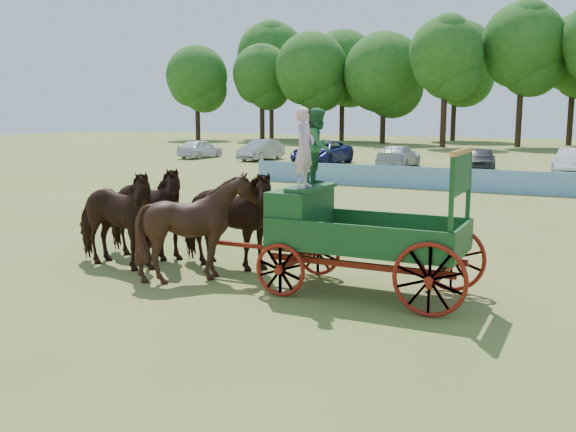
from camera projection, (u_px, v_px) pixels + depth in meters
The scene contains 9 objects.
ground at pixel (450, 304), 12.41m from camera, with size 160.00×160.00×0.00m, color olive.
horse_lead_left at pixel (113, 219), 15.05m from camera, with size 1.28×2.81×2.37m, color black.
horse_lead_right at pixel (143, 212), 16.03m from camera, with size 1.28×2.81×2.37m, color black.
horse_wheel_left at pixel (199, 227), 14.01m from camera, with size 1.92×2.16×2.38m, color black.
horse_wheel_right at pixel (225, 219), 14.99m from camera, with size 1.28×2.81×2.37m, color black.
farm_dray at pixel (334, 210), 13.17m from camera, with size 6.00×2.00×3.76m.
sponsor_banner at pixel (514, 182), 28.72m from camera, with size 26.00×0.08×1.05m, color #1F64A9.
parked_cars at pixel (524, 159), 39.24m from camera, with size 49.66×6.83×1.65m.
treeline at pixel (551, 55), 66.19m from camera, with size 90.96×23.60×15.47m.
Camera 1 is at (2.43, -12.13, 3.70)m, focal length 40.00 mm.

